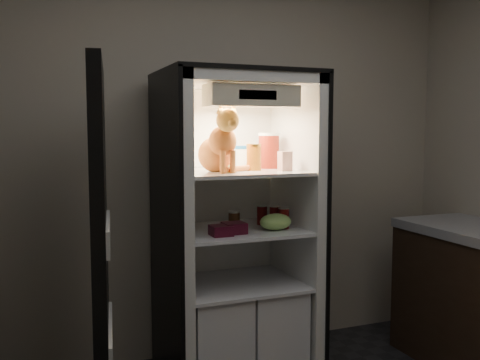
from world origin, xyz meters
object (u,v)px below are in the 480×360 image
(mayo_tub, at_px, (243,157))
(tabby_cat, at_px, (219,147))
(cream_carton, at_px, (285,161))
(parmesan_shaker, at_px, (225,155))
(soda_can_c, at_px, (284,218))
(berry_box_left, at_px, (221,230))
(salsa_jar, at_px, (254,157))
(berry_box_right, at_px, (234,228))
(soda_can_a, at_px, (262,215))
(soda_can_b, at_px, (275,216))
(pepper_jar, at_px, (269,151))
(grape_bag, at_px, (276,222))
(refrigerator, at_px, (234,251))
(condiment_jar, at_px, (234,219))

(mayo_tub, bearing_deg, tabby_cat, -136.35)
(cream_carton, bearing_deg, parmesan_shaker, 145.12)
(tabby_cat, height_order, soda_can_c, tabby_cat)
(soda_can_c, relative_size, berry_box_left, 1.07)
(salsa_jar, height_order, berry_box_right, salsa_jar)
(soda_can_c, bearing_deg, berry_box_right, -174.36)
(tabby_cat, distance_m, soda_can_a, 0.56)
(soda_can_a, xyz_separation_m, soda_can_b, (0.05, -0.08, 0.00))
(tabby_cat, xyz_separation_m, mayo_tub, (0.23, 0.22, -0.07))
(berry_box_left, relative_size, berry_box_right, 0.94)
(tabby_cat, relative_size, salsa_jar, 2.48)
(pepper_jar, bearing_deg, tabby_cat, -157.07)
(salsa_jar, bearing_deg, pepper_jar, 38.94)
(pepper_jar, distance_m, cream_carton, 0.23)
(soda_can_b, bearing_deg, berry_box_right, -160.25)
(pepper_jar, xyz_separation_m, soda_can_c, (0.00, -0.21, -0.40))
(tabby_cat, bearing_deg, berry_box_right, -57.91)
(grape_bag, relative_size, berry_box_left, 1.69)
(refrigerator, relative_size, soda_can_b, 14.91)
(salsa_jar, distance_m, soda_can_b, 0.39)
(mayo_tub, bearing_deg, parmesan_shaker, -153.28)
(salsa_jar, xyz_separation_m, condiment_jar, (-0.10, 0.08, -0.38))
(salsa_jar, bearing_deg, refrigerator, 142.41)
(salsa_jar, xyz_separation_m, soda_can_b, (0.14, -0.00, -0.37))
(berry_box_left, bearing_deg, soda_can_c, 9.29)
(soda_can_c, bearing_deg, salsa_jar, 153.07)
(grape_bag, height_order, berry_box_right, grape_bag)
(salsa_jar, height_order, condiment_jar, salsa_jar)
(mayo_tub, relative_size, grape_bag, 0.73)
(soda_can_b, bearing_deg, grape_bag, -113.29)
(condiment_jar, bearing_deg, soda_can_c, -31.82)
(salsa_jar, relative_size, soda_can_c, 1.28)
(refrigerator, bearing_deg, mayo_tub, 47.61)
(tabby_cat, relative_size, soda_can_c, 3.17)
(condiment_jar, height_order, grape_bag, same)
(mayo_tub, bearing_deg, berry_box_left, -128.30)
(pepper_jar, xyz_separation_m, berry_box_right, (-0.33, -0.24, -0.43))
(parmesan_shaker, relative_size, salsa_jar, 1.10)
(mayo_tub, height_order, cream_carton, mayo_tub)
(refrigerator, xyz_separation_m, grape_bag, (0.19, -0.19, 0.20))
(mayo_tub, xyz_separation_m, condiment_jar, (-0.10, -0.11, -0.37))
(cream_carton, relative_size, soda_can_a, 0.97)
(refrigerator, xyz_separation_m, tabby_cat, (-0.13, -0.11, 0.64))
(soda_can_a, xyz_separation_m, berry_box_left, (-0.36, -0.23, -0.03))
(tabby_cat, distance_m, berry_box_left, 0.48)
(grape_bag, bearing_deg, soda_can_a, 90.92)
(cream_carton, xyz_separation_m, soda_can_b, (-0.02, 0.10, -0.34))
(mayo_tub, height_order, soda_can_a, mayo_tub)
(parmesan_shaker, height_order, mayo_tub, parmesan_shaker)
(condiment_jar, bearing_deg, salsa_jar, -38.95)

